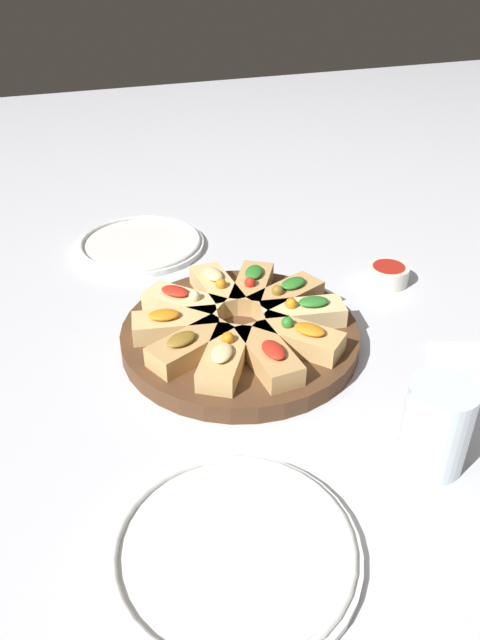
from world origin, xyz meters
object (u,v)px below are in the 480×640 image
Objects in this scene: plate_right at (140,244)px; water_glass at (437,426)px; dipping_bowl at (388,274)px; serving_board at (240,336)px; plate_left at (234,550)px.

water_glass is at bearing -161.80° from plate_right.
dipping_bowl is at bearing -125.20° from plate_right.
dipping_bowl reaches higher than plate_right.
water_glass is at bearing -155.52° from serving_board.
plate_right is (0.65, -0.04, 0.00)m from plate_left.
serving_board is 0.34m from plate_right.
plate_left is at bearing 135.73° from dipping_bowl.
water_glass reaches higher than plate_right.
plate_left is 0.56m from dipping_bowl.
plate_right is 0.64m from water_glass.
plate_left is 1.07× the size of plate_right.
serving_board is at bearing 106.65° from dipping_bowl.
dipping_bowl is (0.40, -0.39, 0.01)m from plate_left.
plate_right is 2.17× the size of water_glass.
plate_left is 2.31× the size of water_glass.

